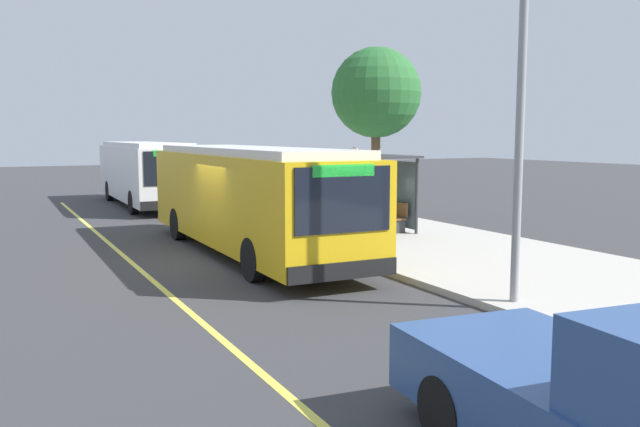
{
  "coord_description": "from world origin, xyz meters",
  "views": [
    {
      "loc": [
        16.59,
        -5.47,
        3.27
      ],
      "look_at": [
        2.64,
        1.55,
        1.44
      ],
      "focal_mm": 37.44,
      "sensor_mm": 36.0,
      "label": 1
    }
  ],
  "objects_px": {
    "route_sign_post": "(354,183)",
    "transit_bus_main": "(249,196)",
    "transit_bus_second": "(145,171)",
    "waiting_bench": "(389,216)"
  },
  "relations": [
    {
      "from": "route_sign_post",
      "to": "transit_bus_main",
      "type": "bearing_deg",
      "value": -114.86
    },
    {
      "from": "transit_bus_main",
      "to": "route_sign_post",
      "type": "height_order",
      "value": "same"
    },
    {
      "from": "transit_bus_main",
      "to": "transit_bus_second",
      "type": "relative_size",
      "value": 1.04
    },
    {
      "from": "transit_bus_second",
      "to": "route_sign_post",
      "type": "distance_m",
      "value": 15.56
    },
    {
      "from": "waiting_bench",
      "to": "route_sign_post",
      "type": "distance_m",
      "value": 3.91
    },
    {
      "from": "transit_bus_second",
      "to": "route_sign_post",
      "type": "relative_size",
      "value": 3.82
    },
    {
      "from": "waiting_bench",
      "to": "route_sign_post",
      "type": "bearing_deg",
      "value": -48.4
    },
    {
      "from": "route_sign_post",
      "to": "waiting_bench",
      "type": "bearing_deg",
      "value": 131.6
    },
    {
      "from": "waiting_bench",
      "to": "route_sign_post",
      "type": "height_order",
      "value": "route_sign_post"
    },
    {
      "from": "transit_bus_second",
      "to": "route_sign_post",
      "type": "height_order",
      "value": "same"
    }
  ]
}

